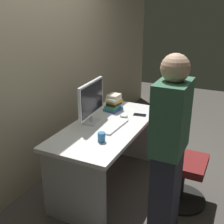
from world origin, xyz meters
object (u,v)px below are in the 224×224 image
Objects in this scene: desk at (108,143)px; cup_near_keyboard at (101,137)px; mouse at (124,116)px; cell_phone at (140,115)px; monitor at (91,100)px; office_chair at (178,164)px; handbag at (168,161)px; book_stack at (114,103)px; keyboard at (114,126)px; person_at_desk at (169,151)px.

cup_near_keyboard reaches higher than desk.
mouse is 0.69× the size of cell_phone.
desk is at bearing -80.76° from monitor.
office_chair is at bearing -84.90° from desk.
mouse is at bearing 122.01° from handbag.
cell_phone is at bearing 116.11° from handbag.
office_chair is 1.05m from book_stack.
cell_phone is (0.40, -0.22, 0.23)m from desk.
cell_phone is at bearing -13.17° from keyboard.
cup_near_keyboard is 0.40× the size of book_stack.
keyboard is 4.30× the size of mouse.
desk is 0.88m from handbag.
monitor is (-0.03, 0.18, 0.48)m from desk.
monitor is (0.43, 0.96, 0.17)m from person_at_desk.
cup_near_keyboard is 0.84m from book_stack.
book_stack is (0.87, 0.91, 0.01)m from person_at_desk.
cup_near_keyboard is at bearing -171.37° from keyboard.
cell_phone is at bearing -28.47° from desk.
desk is at bearing -162.98° from book_stack.
person_at_desk is at bearing -118.68° from keyboard.
desk is 0.37m from mouse.
mouse is at bearing 4.90° from cup_near_keyboard.
person_at_desk is at bearing -114.04° from monitor.
cell_phone is (0.33, 0.56, 0.33)m from office_chair.
desk is 0.96m from person_at_desk.
cup_near_keyboard is 0.25× the size of handbag.
person_at_desk reaches higher than monitor.
person_at_desk is 17.64× the size of cup_near_keyboard.
mouse reaches higher than cell_phone.
mouse is 0.20m from cell_phone.
cup_near_keyboard is at bearing -139.78° from monitor.
monitor is at bearing 99.24° from desk.
office_chair is 0.73m from cell_phone.
book_stack reaches higher than handbag.
person_at_desk reaches higher than mouse.
cup_near_keyboard reaches higher than handbag.
monitor is 0.45m from mouse.
mouse is (0.29, -0.25, -0.24)m from monitor.
keyboard is (-0.04, -0.09, 0.24)m from desk.
book_stack is (0.80, 0.25, 0.05)m from cup_near_keyboard.
mouse is at bearing 6.57° from keyboard.
person_at_desk is at bearing -120.32° from desk.
keyboard is at bearing 155.99° from cell_phone.
monitor is 1.26× the size of keyboard.
office_chair is at bearing -128.85° from cell_phone.
monitor is at bearing 95.88° from office_chair.
book_stack is at bearing 80.50° from cell_phone.
person_at_desk reaches higher than keyboard.
person_at_desk is (-0.46, -0.78, 0.31)m from desk.
office_chair is at bearing -78.50° from keyboard.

